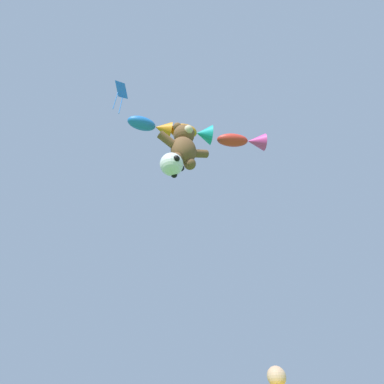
% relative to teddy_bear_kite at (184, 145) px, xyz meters
% --- Properties ---
extents(teddy_bear_kite, '(2.06, 0.91, 2.09)m').
position_rel_teddy_bear_kite_xyz_m(teddy_bear_kite, '(0.00, 0.00, 0.00)').
color(teddy_bear_kite, brown).
extents(soccer_ball_kite, '(0.85, 0.84, 0.78)m').
position_rel_teddy_bear_kite_xyz_m(soccer_ball_kite, '(-0.49, -0.13, -1.34)').
color(soccer_ball_kite, white).
extents(fish_kite_crimson, '(2.11, 1.44, 0.73)m').
position_rel_teddy_bear_kite_xyz_m(fish_kite_crimson, '(2.65, -0.37, 1.40)').
color(fish_kite_crimson, red).
extents(fish_kite_tangerine, '(1.83, 1.26, 0.81)m').
position_rel_teddy_bear_kite_xyz_m(fish_kite_tangerine, '(0.56, 0.23, 1.29)').
color(fish_kite_tangerine, orange).
extents(fish_kite_cobalt, '(1.80, 0.96, 0.71)m').
position_rel_teddy_bear_kite_xyz_m(fish_kite_cobalt, '(-1.04, 0.73, 1.26)').
color(fish_kite_cobalt, blue).
extents(diamond_kite, '(0.83, 0.62, 2.38)m').
position_rel_teddy_bear_kite_xyz_m(diamond_kite, '(-2.42, 1.63, 3.86)').
color(diamond_kite, blue).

